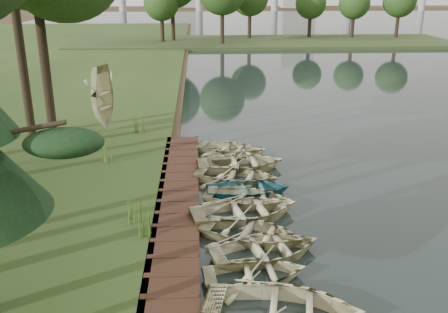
{
  "coord_description": "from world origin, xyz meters",
  "views": [
    {
      "loc": [
        -0.76,
        -17.12,
        8.12
      ],
      "look_at": [
        0.23,
        1.46,
        1.49
      ],
      "focal_mm": 40.0,
      "sensor_mm": 36.0,
      "label": 1
    }
  ],
  "objects_px": {
    "boardwalk": "(178,204)",
    "stored_rowboat": "(106,124)",
    "rowboat_1": "(255,271)",
    "rowboat_0": "(283,305)",
    "rowboat_2": "(266,247)"
  },
  "relations": [
    {
      "from": "boardwalk",
      "to": "stored_rowboat",
      "type": "relative_size",
      "value": 4.46
    },
    {
      "from": "rowboat_0",
      "to": "boardwalk",
      "type": "bearing_deg",
      "value": 34.88
    },
    {
      "from": "rowboat_0",
      "to": "stored_rowboat",
      "type": "height_order",
      "value": "stored_rowboat"
    },
    {
      "from": "rowboat_1",
      "to": "stored_rowboat",
      "type": "bearing_deg",
      "value": 18.54
    },
    {
      "from": "rowboat_0",
      "to": "stored_rowboat",
      "type": "bearing_deg",
      "value": 35.58
    },
    {
      "from": "rowboat_2",
      "to": "stored_rowboat",
      "type": "height_order",
      "value": "stored_rowboat"
    },
    {
      "from": "stored_rowboat",
      "to": "rowboat_1",
      "type": "bearing_deg",
      "value": -132.52
    },
    {
      "from": "stored_rowboat",
      "to": "boardwalk",
      "type": "bearing_deg",
      "value": -132.89
    },
    {
      "from": "stored_rowboat",
      "to": "rowboat_0",
      "type": "bearing_deg",
      "value": -133.39
    },
    {
      "from": "rowboat_1",
      "to": "rowboat_2",
      "type": "xyz_separation_m",
      "value": [
        0.47,
        1.22,
        0.05
      ]
    },
    {
      "from": "rowboat_2",
      "to": "stored_rowboat",
      "type": "relative_size",
      "value": 0.98
    },
    {
      "from": "rowboat_1",
      "to": "rowboat_0",
      "type": "bearing_deg",
      "value": -169.9
    },
    {
      "from": "boardwalk",
      "to": "rowboat_2",
      "type": "bearing_deg",
      "value": -53.24
    },
    {
      "from": "boardwalk",
      "to": "stored_rowboat",
      "type": "xyz_separation_m",
      "value": [
        -4.22,
        9.39,
        0.52
      ]
    },
    {
      "from": "boardwalk",
      "to": "rowboat_2",
      "type": "height_order",
      "value": "rowboat_2"
    }
  ]
}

